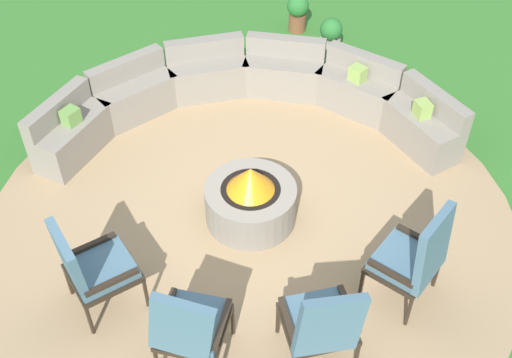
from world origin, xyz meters
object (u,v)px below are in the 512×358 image
Objects in this scene: fire_pit at (251,200)px; lounge_chair_back_right at (415,257)px; potted_plant_0 at (331,37)px; lounge_chair_front_right at (189,326)px; lounge_chair_back_left at (322,323)px; curved_stone_bench at (247,97)px; potted_plant_3 at (298,11)px; lounge_chair_front_left at (91,267)px.

lounge_chair_back_right is at bearing -18.56° from fire_pit.
fire_pit is at bearing -92.85° from potted_plant_0.
lounge_chair_front_right reaches higher than lounge_chair_back_left.
lounge_chair_back_right is at bearing -45.08° from curved_stone_bench.
curved_stone_bench is 1.90m from potted_plant_0.
lounge_chair_back_right is 4.32m from potted_plant_0.
fire_pit is 1.68× the size of potted_plant_3.
lounge_chair_back_right is at bearing 33.06° from lounge_chair_front_right.
lounge_chair_back_right is (1.70, 1.23, 0.02)m from lounge_chair_front_right.
lounge_chair_front_right is (0.01, -1.81, 0.29)m from fire_pit.
lounge_chair_back_right reaches higher than fire_pit.
lounge_chair_front_right is at bearing 23.17° from lounge_chair_front_left.
potted_plant_3 is (-2.16, 4.60, -0.33)m from lounge_chair_back_right.
lounge_chair_front_left is at bearing 159.22° from lounge_chair_front_right.
curved_stone_bench is 4.11× the size of lounge_chair_back_right.
curved_stone_bench is at bearing 107.88° from fire_pit.
lounge_chair_back_left is 1.78× the size of potted_plant_0.
lounge_chair_front_right is at bearing -91.77° from potted_plant_0.
potted_plant_0 is at bearing 42.85° from lounge_chair_back_right.
lounge_chair_back_left is at bearing -79.91° from potted_plant_0.
fire_pit is 1.83m from lounge_chair_back_right.
potted_plant_3 is (-1.49, 5.49, -0.29)m from lounge_chair_back_left.
lounge_chair_front_left is 1.03× the size of lounge_chair_back_left.
potted_plant_0 is 0.85m from potted_plant_3.
potted_plant_0 is (1.23, 4.91, -0.30)m from lounge_chair_front_left.
curved_stone_bench is 3.20m from lounge_chair_front_left.
lounge_chair_front_right is at bearing -89.70° from fire_pit.
lounge_chair_back_right is 1.93× the size of potted_plant_0.
potted_plant_3 is at bearing 96.29° from fire_pit.
fire_pit is at bearing 95.23° from lounge_chair_front_left.
potted_plant_0 is (0.16, 5.26, -0.31)m from lounge_chair_front_right.
curved_stone_bench is 7.93× the size of potted_plant_0.
lounge_chair_front_right is 2.10m from lounge_chair_back_right.
fire_pit is at bearing -72.12° from curved_stone_bench.
lounge_chair_front_right is 1.09m from lounge_chair_back_left.
lounge_chair_back_left reaches higher than potted_plant_0.
fire_pit is 0.85× the size of lounge_chair_front_right.
curved_stone_bench is at bearing 66.84° from lounge_chair_back_right.
lounge_chair_front_left reaches higher than potted_plant_3.
lounge_chair_front_right reaches higher than fire_pit.
lounge_chair_front_left is (-0.51, -3.15, 0.25)m from curved_stone_bench.
lounge_chair_front_right reaches higher than potted_plant_0.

